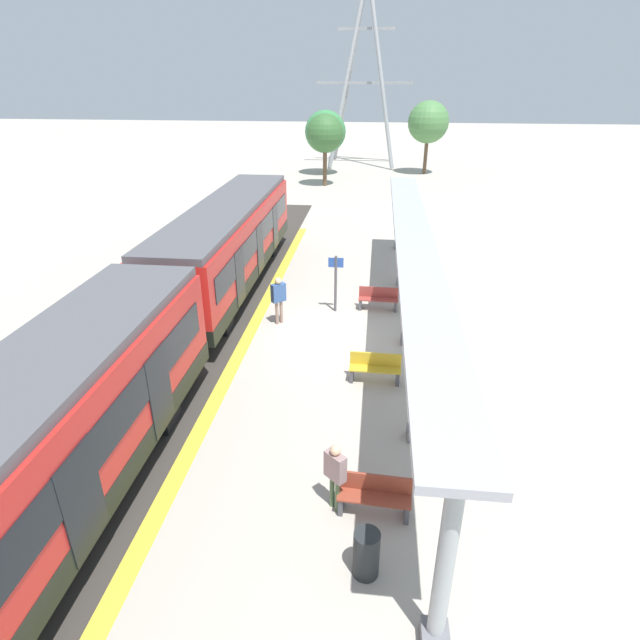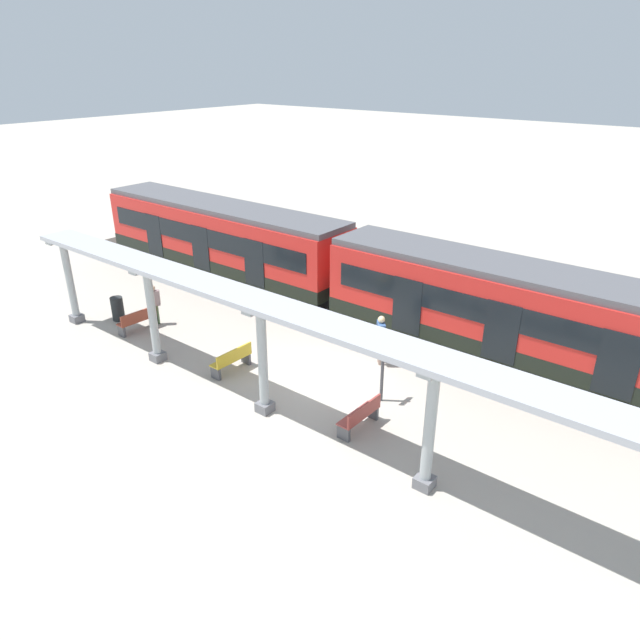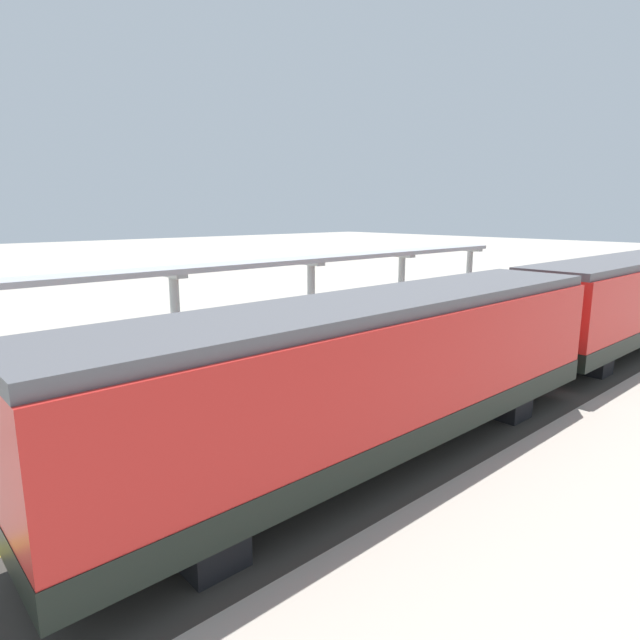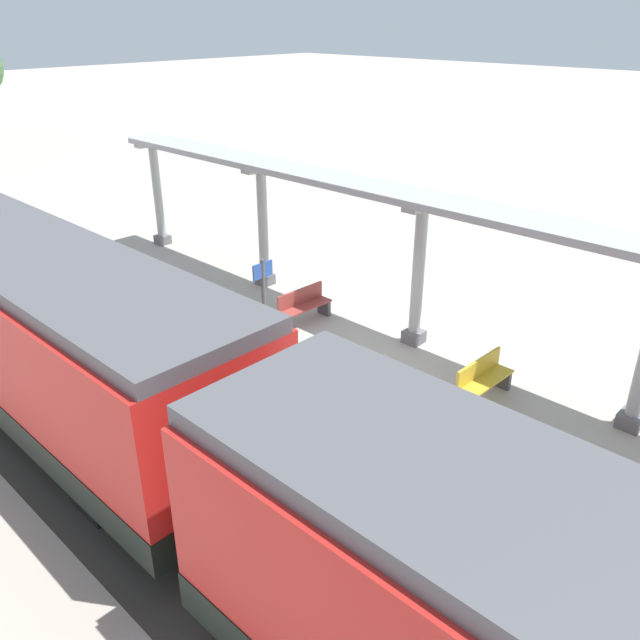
% 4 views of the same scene
% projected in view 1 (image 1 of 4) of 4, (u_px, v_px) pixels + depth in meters
% --- Properties ---
extents(ground_plane, '(176.00, 176.00, 0.00)m').
position_uv_depth(ground_plane, '(331.00, 337.00, 17.86)').
color(ground_plane, '#AEA699').
extents(tactile_edge_strip, '(0.42, 27.07, 0.01)m').
position_uv_depth(tactile_edge_strip, '(250.00, 332.00, 18.13)').
color(tactile_edge_strip, gold).
rests_on(tactile_edge_strip, ground).
extents(trackbed, '(3.20, 39.07, 0.01)m').
position_uv_depth(trackbed, '(200.00, 330.00, 18.31)').
color(trackbed, '#38332D').
rests_on(trackbed, ground).
extents(train_near_carriage, '(2.65, 13.53, 3.48)m').
position_uv_depth(train_near_carriage, '(8.00, 489.00, 8.79)').
color(train_near_carriage, red).
rests_on(train_near_carriage, ground).
extents(train_far_carriage, '(2.65, 13.53, 3.48)m').
position_uv_depth(train_far_carriage, '(229.00, 244.00, 21.45)').
color(train_far_carriage, red).
rests_on(train_far_carriage, ground).
extents(canopy_pillar_nearest, '(1.10, 0.44, 3.41)m').
position_uv_depth(canopy_pillar_nearest, '(445.00, 566.00, 7.53)').
color(canopy_pillar_nearest, slate).
rests_on(canopy_pillar_nearest, ground).
extents(canopy_pillar_second, '(1.10, 0.44, 3.41)m').
position_uv_depth(canopy_pillar_second, '(421.00, 379.00, 12.13)').
color(canopy_pillar_second, slate).
rests_on(canopy_pillar_second, ground).
extents(canopy_pillar_third, '(1.10, 0.44, 3.41)m').
position_uv_depth(canopy_pillar_third, '(411.00, 296.00, 16.66)').
color(canopy_pillar_third, slate).
rests_on(canopy_pillar_third, ground).
extents(canopy_pillar_fourth, '(1.10, 0.44, 3.41)m').
position_uv_depth(canopy_pillar_fourth, '(404.00, 247.00, 21.42)').
color(canopy_pillar_fourth, slate).
rests_on(canopy_pillar_fourth, ground).
extents(canopy_pillar_fifth, '(1.10, 0.44, 3.41)m').
position_uv_depth(canopy_pillar_fifth, '(401.00, 216.00, 26.10)').
color(canopy_pillar_fifth, slate).
rests_on(canopy_pillar_fifth, ground).
extents(canopy_beam, '(1.20, 21.50, 0.16)m').
position_uv_depth(canopy_beam, '(415.00, 242.00, 16.06)').
color(canopy_beam, '#A8AAB2').
rests_on(canopy_beam, canopy_pillar_nearest).
extents(bench_near_end, '(1.52, 0.53, 0.86)m').
position_uv_depth(bench_near_end, '(374.00, 495.00, 10.55)').
color(bench_near_end, brown).
rests_on(bench_near_end, ground).
extents(bench_mid_platform, '(1.51, 0.48, 0.86)m').
position_uv_depth(bench_mid_platform, '(378.00, 298.00, 19.76)').
color(bench_mid_platform, '#953A34').
rests_on(bench_mid_platform, ground).
extents(bench_far_end, '(1.51, 0.48, 0.86)m').
position_uv_depth(bench_far_end, '(375.00, 367.00, 15.12)').
color(bench_far_end, gold).
rests_on(bench_far_end, ground).
extents(trash_bin, '(0.48, 0.48, 0.96)m').
position_uv_depth(trash_bin, '(366.00, 554.00, 9.21)').
color(trash_bin, '#232728').
rests_on(trash_bin, ground).
extents(platform_info_sign, '(0.56, 0.10, 2.20)m').
position_uv_depth(platform_info_sign, '(336.00, 278.00, 19.22)').
color(platform_info_sign, '#4C4C51').
rests_on(platform_info_sign, ground).
extents(passenger_waiting_near_edge, '(0.54, 0.51, 1.77)m').
position_uv_depth(passenger_waiting_near_edge, '(278.00, 295.00, 18.34)').
color(passenger_waiting_near_edge, gray).
rests_on(passenger_waiting_near_edge, ground).
extents(passenger_by_the_benches, '(0.49, 0.47, 1.62)m').
position_uv_depth(passenger_by_the_benches, '(335.00, 470.00, 10.39)').
color(passenger_by_the_benches, '#4F6841').
rests_on(passenger_by_the_benches, ground).
extents(electricity_pylon, '(9.06, 6.32, 16.48)m').
position_uv_depth(electricity_pylon, '(365.00, 72.00, 48.29)').
color(electricity_pylon, '#93969B').
rests_on(electricity_pylon, ground).
extents(tree_left_background, '(3.55, 3.55, 6.19)m').
position_uv_depth(tree_left_background, '(428.00, 122.00, 45.00)').
color(tree_left_background, brown).
rests_on(tree_left_background, ground).
extents(tree_right_background, '(3.60, 3.60, 5.43)m').
position_uv_depth(tree_right_background, '(325.00, 132.00, 45.25)').
color(tree_right_background, brown).
rests_on(tree_right_background, ground).
extents(tree_centre_background, '(2.90, 2.90, 5.49)m').
position_uv_depth(tree_centre_background, '(325.00, 133.00, 40.20)').
color(tree_centre_background, brown).
rests_on(tree_centre_background, ground).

